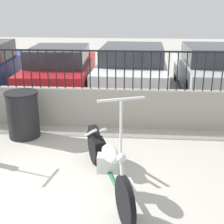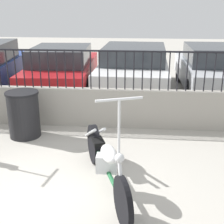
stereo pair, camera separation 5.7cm
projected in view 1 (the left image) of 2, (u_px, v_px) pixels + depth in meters
The scene contains 8 objects.
ground_plane at pixel (40, 206), 3.94m from camera, with size 40.00×40.00×0.00m, color #ADA89E.
low_wall at pixel (79, 107), 6.42m from camera, with size 9.90×0.18×0.80m.
fence_railing at pixel (77, 63), 6.12m from camera, with size 9.90×0.04×0.78m.
motorcycle_green at pixel (105, 159), 4.30m from camera, with size 0.94×2.15×1.48m.
trash_bin at pixel (23, 115), 5.86m from camera, with size 0.61×0.61×0.88m.
car_red at pixel (61, 68), 9.03m from camera, with size 1.94×4.18×1.27m.
car_white at pixel (133, 69), 8.74m from camera, with size 1.92×4.26×1.34m.
car_silver at pixel (212, 69), 8.80m from camera, with size 1.75×3.99×1.33m.
Camera 1 is at (1.18, -3.24, 2.43)m, focal length 50.00 mm.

